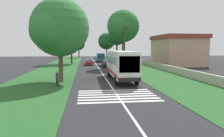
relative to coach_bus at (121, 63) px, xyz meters
The scene contains 19 objects.
ground 4.26m from the coach_bus, 150.67° to the left, with size 160.00×160.00×0.00m, color #262628.
grass_verge_left 15.61m from the coach_bus, 40.29° to the left, with size 120.00×8.00×0.04m, color #235623.
grass_verge_right 13.59m from the coach_bus, 28.48° to the right, with size 120.00×8.00×0.04m, color #235623.
centre_line 12.12m from the coach_bus, ahead, with size 110.00×0.16×0.01m, color silver.
coach_bus is the anchor object (origin of this frame).
zebra_crossing 9.31m from the coach_bus, 168.53° to the left, with size 4.95×6.80×0.01m.
trailing_car_0 18.59m from the coach_bus, ahead, with size 4.30×1.78×1.43m.
trailing_car_1 24.53m from the coach_bus, ahead, with size 4.30×1.78×1.43m.
trailing_minibus_0 35.52m from the coach_bus, ahead, with size 6.00×2.14×2.53m.
roadside_tree_left_0 60.85m from the coach_bus, ahead, with size 5.82×4.77×7.85m.
roadside_tree_left_1 8.75m from the coach_bus, 95.67° to the left, with size 8.12×6.93×9.99m.
roadside_tree_left_2 30.45m from the coach_bus, 15.76° to the left, with size 8.69×7.40×11.21m.
roadside_tree_right_0 27.90m from the coach_bus, ahead, with size 5.37×4.55×9.24m.
roadside_tree_right_1 19.00m from the coach_bus, 10.62° to the right, with size 8.01×6.75×12.00m.
roadside_tree_right_2 58.71m from the coach_bus, ahead, with size 7.73×6.63×9.96m.
utility_pole 14.32m from the coach_bus, 12.62° to the right, with size 0.24×1.40×8.44m.
roadside_wall 19.51m from the coach_bus, 30.26° to the right, with size 70.00×0.40×1.08m, color #B2A893.
roadside_building 27.57m from the coach_bus, 38.81° to the right, with size 12.94×9.63×7.05m.
pedestrian 8.61m from the coach_bus, 117.81° to the left, with size 0.34×0.34×1.69m.
Camera 1 is at (-23.80, 2.80, 4.19)m, focal length 34.16 mm.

